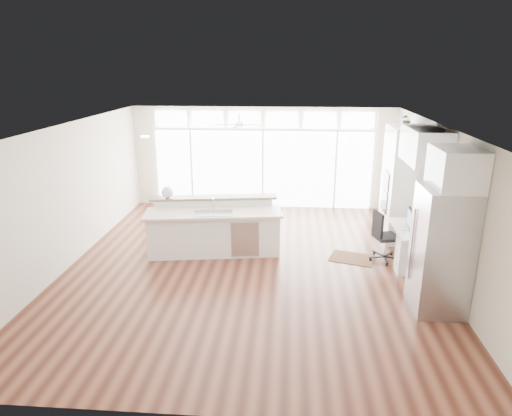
{
  "coord_description": "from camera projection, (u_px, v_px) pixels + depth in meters",
  "views": [
    {
      "loc": [
        0.74,
        -8.1,
        3.75
      ],
      "look_at": [
        0.07,
        0.6,
        1.0
      ],
      "focal_mm": 32.0,
      "sensor_mm": 36.0,
      "label": 1
    }
  ],
  "objects": [
    {
      "name": "wall_back",
      "position": [
        263.0,
        158.0,
        12.28
      ],
      "size": [
        7.0,
        0.04,
        2.7
      ],
      "primitive_type": "cube",
      "color": "beige",
      "rests_on": "floor"
    },
    {
      "name": "potted_plant",
      "position": [
        407.0,
        121.0,
        9.58
      ],
      "size": [
        0.28,
        0.31,
        0.23
      ],
      "primitive_type": "imported",
      "rotation": [
        0.0,
        0.0,
        0.03
      ],
      "color": "#275825",
      "rests_on": "oven_cabinet"
    },
    {
      "name": "rug",
      "position": [
        352.0,
        258.0,
        9.23
      ],
      "size": [
        1.02,
        0.86,
        0.01
      ],
      "primitive_type": "cube",
      "rotation": [
        0.0,
        0.0,
        -0.31
      ],
      "color": "#371E11",
      "rests_on": "floor"
    },
    {
      "name": "fridge_cabinet",
      "position": [
        456.0,
        168.0,
        6.68
      ],
      "size": [
        0.64,
        0.9,
        0.6
      ],
      "primitive_type": "cube",
      "color": "white",
      "rests_on": "wall_right"
    },
    {
      "name": "desk_window",
      "position": [
        437.0,
        189.0,
        8.45
      ],
      "size": [
        0.04,
        0.85,
        0.85
      ],
      "primitive_type": "cube",
      "color": "white",
      "rests_on": "wall_right"
    },
    {
      "name": "framed_photos",
      "position": [
        426.0,
        188.0,
        9.09
      ],
      "size": [
        0.06,
        0.22,
        0.8
      ],
      "primitive_type": "cube",
      "color": "black",
      "rests_on": "wall_right"
    },
    {
      "name": "glass_wall",
      "position": [
        263.0,
        169.0,
        12.32
      ],
      "size": [
        5.8,
        0.06,
        2.08
      ],
      "primitive_type": "cube",
      "color": "white",
      "rests_on": "wall_back"
    },
    {
      "name": "ceiling_fan",
      "position": [
        239.0,
        120.0,
        10.84
      ],
      "size": [
        1.16,
        1.16,
        0.32
      ],
      "primitive_type": "cube",
      "color": "white",
      "rests_on": "ceiling"
    },
    {
      "name": "ceiling",
      "position": [
        249.0,
        127.0,
        8.07
      ],
      "size": [
        7.0,
        8.0,
        0.02
      ],
      "primitive_type": "cube",
      "color": "white",
      "rests_on": "wall_back"
    },
    {
      "name": "upper_cabinets",
      "position": [
        426.0,
        146.0,
        8.23
      ],
      "size": [
        0.64,
        1.3,
        0.64
      ],
      "primitive_type": "cube",
      "color": "white",
      "rests_on": "wall_right"
    },
    {
      "name": "office_chair",
      "position": [
        387.0,
        236.0,
        9.01
      ],
      "size": [
        0.64,
        0.61,
        1.01
      ],
      "primitive_type": "cube",
      "rotation": [
        0.0,
        0.0,
        0.27
      ],
      "color": "black",
      "rests_on": "floor"
    },
    {
      "name": "floor",
      "position": [
        250.0,
        266.0,
        8.89
      ],
      "size": [
        7.0,
        8.0,
        0.02
      ],
      "primitive_type": "cube",
      "color": "#421E14",
      "rests_on": "ground"
    },
    {
      "name": "wall_left",
      "position": [
        68.0,
        196.0,
        8.74
      ],
      "size": [
        0.04,
        8.0,
        2.7
      ],
      "primitive_type": "cube",
      "color": "beige",
      "rests_on": "floor"
    },
    {
      "name": "wall_front",
      "position": [
        215.0,
        310.0,
        4.68
      ],
      "size": [
        7.0,
        0.04,
        2.7
      ],
      "primitive_type": "cube",
      "color": "beige",
      "rests_on": "floor"
    },
    {
      "name": "oven_cabinet",
      "position": [
        401.0,
        184.0,
        9.99
      ],
      "size": [
        0.64,
        1.2,
        2.5
      ],
      "primitive_type": "cube",
      "color": "white",
      "rests_on": "floor"
    },
    {
      "name": "wall_right",
      "position": [
        443.0,
        204.0,
        8.22
      ],
      "size": [
        0.04,
        8.0,
        2.7
      ],
      "primitive_type": "cube",
      "color": "beige",
      "rests_on": "floor"
    },
    {
      "name": "fishbowl",
      "position": [
        168.0,
        192.0,
        9.46
      ],
      "size": [
        0.28,
        0.28,
        0.24
      ],
      "primitive_type": "sphere",
      "rotation": [
        0.0,
        0.0,
        0.15
      ],
      "color": "white",
      "rests_on": "kitchen_island"
    },
    {
      "name": "refrigerator",
      "position": [
        441.0,
        250.0,
        7.07
      ],
      "size": [
        0.76,
        0.9,
        2.0
      ],
      "primitive_type": "cube",
      "color": "#ACACB1",
      "rests_on": "floor"
    },
    {
      "name": "keyboard",
      "position": [
        401.0,
        228.0,
        8.73
      ],
      "size": [
        0.12,
        0.3,
        0.02
      ],
      "primitive_type": "cube",
      "rotation": [
        0.0,
        0.0,
        0.03
      ],
      "color": "white",
      "rests_on": "desk_nook"
    },
    {
      "name": "monitor",
      "position": [
        411.0,
        219.0,
        8.66
      ],
      "size": [
        0.1,
        0.47,
        0.39
      ],
      "primitive_type": "cube",
      "rotation": [
        0.0,
        0.0,
        -0.05
      ],
      "color": "black",
      "rests_on": "desk_nook"
    },
    {
      "name": "desk_nook",
      "position": [
        412.0,
        247.0,
        8.83
      ],
      "size": [
        0.72,
        1.3,
        0.76
      ],
      "primitive_type": "cube",
      "color": "white",
      "rests_on": "floor"
    },
    {
      "name": "recessed_lights",
      "position": [
        250.0,
        126.0,
        8.27
      ],
      "size": [
        3.4,
        3.0,
        0.02
      ],
      "primitive_type": "cube",
      "color": "silver",
      "rests_on": "ceiling"
    },
    {
      "name": "kitchen_island",
      "position": [
        214.0,
        228.0,
        9.34
      ],
      "size": [
        2.88,
        1.43,
        1.1
      ],
      "primitive_type": "cube",
      "rotation": [
        0.0,
        0.0,
        0.15
      ],
      "color": "white",
      "rests_on": "floor"
    },
    {
      "name": "transom_row",
      "position": [
        263.0,
        119.0,
        11.92
      ],
      "size": [
        5.9,
        0.06,
        0.4
      ],
      "primitive_type": "cube",
      "color": "white",
      "rests_on": "wall_back"
    }
  ]
}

